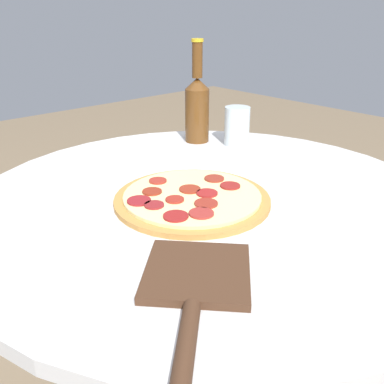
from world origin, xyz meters
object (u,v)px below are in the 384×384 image
at_px(drinking_glass, 237,126).
at_px(pizza, 192,198).
at_px(beer_bottle, 197,106).
at_px(pizza_paddle, 195,287).

bearing_deg(drinking_glass, pizza, 29.77).
relative_size(beer_bottle, pizza_paddle, 0.97).
height_order(beer_bottle, drinking_glass, beer_bottle).
height_order(pizza, beer_bottle, beer_bottle).
relative_size(pizza, drinking_glass, 2.95).
bearing_deg(pizza_paddle, drinking_glass, 175.40).
height_order(pizza, pizza_paddle, pizza).
xyz_separation_m(beer_bottle, pizza_paddle, (0.46, 0.49, -0.09)).
distance_m(pizza, beer_bottle, 0.41).
xyz_separation_m(beer_bottle, drinking_glass, (-0.06, 0.09, -0.05)).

